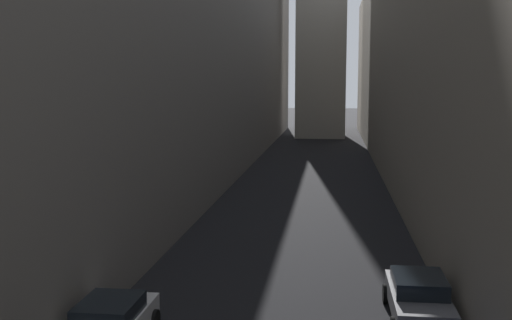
{
  "coord_description": "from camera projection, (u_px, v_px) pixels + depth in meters",
  "views": [
    {
      "loc": [
        1.66,
        3.39,
        7.43
      ],
      "look_at": [
        0.0,
        16.89,
        5.72
      ],
      "focal_mm": 43.85,
      "sensor_mm": 36.0,
      "label": 1
    }
  ],
  "objects": [
    {
      "name": "ground_plane",
      "position": [
        309.0,
        185.0,
        45.06
      ],
      "size": [
        264.0,
        264.0,
        0.0
      ],
      "primitive_type": "plane",
      "color": "black"
    },
    {
      "name": "building_block_left",
      "position": [
        140.0,
        32.0,
        47.2
      ],
      "size": [
        14.79,
        108.0,
        22.26
      ],
      "primitive_type": "cube",
      "color": "slate",
      "rests_on": "ground"
    },
    {
      "name": "building_block_right",
      "position": [
        475.0,
        53.0,
        44.43
      ],
      "size": [
        12.34,
        108.0,
        18.87
      ],
      "primitive_type": "cube",
      "color": "gray",
      "rests_on": "ground"
    },
    {
      "name": "parked_car_right_far",
      "position": [
        419.0,
        297.0,
        19.45
      ],
      "size": [
        1.94,
        4.35,
        1.45
      ],
      "rotation": [
        0.0,
        0.0,
        1.57
      ],
      "color": "#4C4C51",
      "rests_on": "ground"
    }
  ]
}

